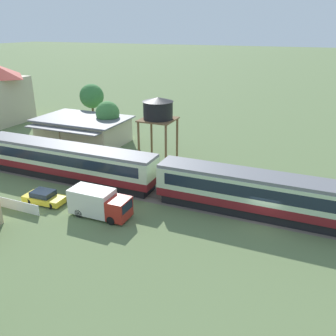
{
  "coord_description": "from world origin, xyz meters",
  "views": [
    {
      "loc": [
        3.04,
        -28.6,
        16.23
      ],
      "look_at": [
        -10.79,
        3.77,
        2.13
      ],
      "focal_mm": 38.0,
      "sensor_mm": 36.0,
      "label": 1
    }
  ],
  "objects_px": {
    "station_building": "(83,130)",
    "water_tower": "(158,110)",
    "passenger_train": "(160,176)",
    "parked_car_yellow": "(44,197)",
    "delivery_truck_red": "(99,203)",
    "yard_tree_2": "(108,113)",
    "yard_tree_1": "(92,96)"
  },
  "relations": [
    {
      "from": "water_tower",
      "to": "yard_tree_2",
      "type": "relative_size",
      "value": 1.34
    },
    {
      "from": "water_tower",
      "to": "delivery_truck_red",
      "type": "height_order",
      "value": "water_tower"
    },
    {
      "from": "passenger_train",
      "to": "yard_tree_1",
      "type": "bearing_deg",
      "value": 137.65
    },
    {
      "from": "yard_tree_2",
      "to": "delivery_truck_red",
      "type": "bearing_deg",
      "value": -60.36
    },
    {
      "from": "parked_car_yellow",
      "to": "yard_tree_1",
      "type": "distance_m",
      "value": 27.97
    },
    {
      "from": "passenger_train",
      "to": "station_building",
      "type": "relative_size",
      "value": 6.93
    },
    {
      "from": "water_tower",
      "to": "parked_car_yellow",
      "type": "xyz_separation_m",
      "value": [
        -5.44,
        -15.06,
        -6.04
      ]
    },
    {
      "from": "delivery_truck_red",
      "to": "station_building",
      "type": "bearing_deg",
      "value": 128.92
    },
    {
      "from": "yard_tree_1",
      "to": "yard_tree_2",
      "type": "relative_size",
      "value": 1.22
    },
    {
      "from": "parked_car_yellow",
      "to": "delivery_truck_red",
      "type": "bearing_deg",
      "value": -2.5
    },
    {
      "from": "station_building",
      "to": "yard_tree_1",
      "type": "height_order",
      "value": "yard_tree_1"
    },
    {
      "from": "parked_car_yellow",
      "to": "yard_tree_1",
      "type": "bearing_deg",
      "value": 111.67
    },
    {
      "from": "water_tower",
      "to": "delivery_truck_red",
      "type": "bearing_deg",
      "value": -86.43
    },
    {
      "from": "station_building",
      "to": "water_tower",
      "type": "xyz_separation_m",
      "value": [
        13.44,
        -2.73,
        4.73
      ]
    },
    {
      "from": "passenger_train",
      "to": "water_tower",
      "type": "distance_m",
      "value": 11.1
    },
    {
      "from": "passenger_train",
      "to": "station_building",
      "type": "xyz_separation_m",
      "value": [
        -17.87,
        11.9,
        -0.3
      ]
    },
    {
      "from": "station_building",
      "to": "water_tower",
      "type": "distance_m",
      "value": 14.51
    },
    {
      "from": "station_building",
      "to": "parked_car_yellow",
      "type": "relative_size",
      "value": 3.1
    },
    {
      "from": "delivery_truck_red",
      "to": "yard_tree_2",
      "type": "relative_size",
      "value": 0.92
    },
    {
      "from": "yard_tree_1",
      "to": "water_tower",
      "type": "bearing_deg",
      "value": -31.14
    },
    {
      "from": "water_tower",
      "to": "delivery_truck_red",
      "type": "relative_size",
      "value": 1.45
    },
    {
      "from": "water_tower",
      "to": "yard_tree_2",
      "type": "height_order",
      "value": "water_tower"
    },
    {
      "from": "parked_car_yellow",
      "to": "delivery_truck_red",
      "type": "height_order",
      "value": "delivery_truck_red"
    },
    {
      "from": "passenger_train",
      "to": "water_tower",
      "type": "xyz_separation_m",
      "value": [
        -4.43,
        9.17,
        4.42
      ]
    },
    {
      "from": "water_tower",
      "to": "yard_tree_2",
      "type": "bearing_deg",
      "value": 156.1
    },
    {
      "from": "water_tower",
      "to": "station_building",
      "type": "bearing_deg",
      "value": 168.51
    },
    {
      "from": "yard_tree_1",
      "to": "yard_tree_2",
      "type": "xyz_separation_m",
      "value": [
        6.47,
        -5.55,
        -1.07
      ]
    },
    {
      "from": "station_building",
      "to": "yard_tree_2",
      "type": "height_order",
      "value": "yard_tree_2"
    },
    {
      "from": "water_tower",
      "to": "yard_tree_1",
      "type": "distance_m",
      "value": 19.53
    },
    {
      "from": "parked_car_yellow",
      "to": "yard_tree_1",
      "type": "height_order",
      "value": "yard_tree_1"
    },
    {
      "from": "station_building",
      "to": "water_tower",
      "type": "bearing_deg",
      "value": -11.49
    },
    {
      "from": "delivery_truck_red",
      "to": "yard_tree_2",
      "type": "distance_m",
      "value": 22.76
    }
  ]
}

